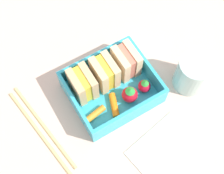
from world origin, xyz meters
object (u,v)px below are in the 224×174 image
Objects in this scene: sandwich_left at (83,84)px; drinking_glass at (193,73)px; sandwich_center at (126,61)px; chopstick_pair at (41,128)px; sandwich_center_left at (105,73)px; carrot_stick_left at (95,114)px; strawberry_far_left at (144,86)px; carrot_stick_far_left at (114,105)px; folded_napkin at (168,152)px; strawberry_left at (130,94)px.

drinking_glass is (18.74, -8.27, -0.56)cm from sandwich_left.
sandwich_center reaches higher than chopstick_pair.
sandwich_center_left is at bearing 8.03° from chopstick_pair.
sandwich_left is at bearing 156.19° from drinking_glass.
sandwich_center_left reaches higher than carrot_stick_left.
sandwich_center_left reaches higher than strawberry_far_left.
sandwich_center is at bearing 43.35° from carrot_stick_far_left.
folded_napkin is (3.92, -12.03, -1.64)cm from carrot_stick_far_left.
sandwich_center reaches higher than carrot_stick_left.
sandwich_center is at bearing 0.00° from sandwich_left.
carrot_stick_far_left is 14.06cm from chopstick_pair.
sandwich_center is at bearing 28.33° from carrot_stick_left.
strawberry_left reaches higher than carrot_stick_far_left.
strawberry_far_left is at bearing 77.17° from folded_napkin.
sandwich_center_left is 18.28cm from folded_napkin.
strawberry_far_left is 0.15× the size of chopstick_pair.
strawberry_far_left reaches higher than carrot_stick_far_left.
sandwich_center_left reaches higher than carrot_stick_far_left.
sandwich_left is at bearing 151.41° from strawberry_far_left.
sandwich_center is 6.33cm from strawberry_left.
sandwich_left is 4.62cm from sandwich_center_left.
sandwich_center is (4.62, 0.00, 0.00)cm from sandwich_center_left.
drinking_glass is (9.50, -8.27, -0.56)cm from sandwich_center.
chopstick_pair is at bearing 167.99° from drinking_glass.
carrot_stick_far_left is 0.23× the size of chopstick_pair.
carrot_stick_far_left reaches higher than folded_napkin.
carrot_stick_left is at bearing -151.67° from sandwich_center.
strawberry_left is (2.01, -5.61, -1.35)cm from sandwich_center_left.
carrot_stick_left is at bearing 122.61° from folded_napkin.
folded_napkin is (7.19, -17.66, -3.97)cm from sandwich_left.
carrot_stick_far_left is at bearing -14.63° from chopstick_pair.
sandwich_left and drinking_glass have the same top height.
carrot_stick_left is at bearing -18.76° from chopstick_pair.
sandwich_left is 8.79cm from strawberry_left.
drinking_glass is at bearing -17.92° from strawberry_far_left.
strawberry_far_left reaches higher than carrot_stick_left.
sandwich_center is 0.50× the size of folded_napkin.
sandwich_center_left is at bearing 0.00° from sandwich_left.
sandwich_center is at bearing 138.97° from drinking_glass.
strawberry_far_left is (0.74, -5.44, -1.64)cm from sandwich_center.
carrot_stick_far_left is 1.26× the size of strawberry_left.
sandwich_center reaches higher than strawberry_left.
sandwich_center_left is 0.82× the size of drinking_glass.
sandwich_center_left is 7.90cm from carrot_stick_left.
carrot_stick_far_left reaches higher than chopstick_pair.
strawberry_left is at bearing 92.66° from folded_napkin.
sandwich_center is at bearing 97.72° from strawberry_far_left.
carrot_stick_left is at bearing 171.45° from drinking_glass.
drinking_glass is at bearing 39.12° from folded_napkin.
sandwich_center_left is at bearing 76.55° from carrot_stick_far_left.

